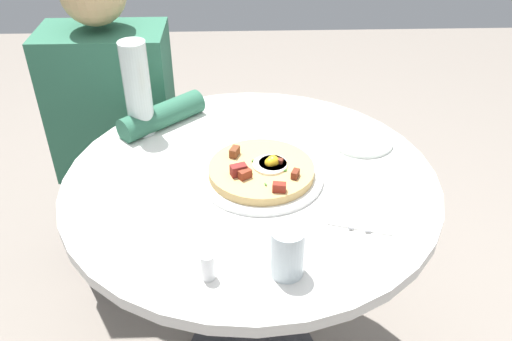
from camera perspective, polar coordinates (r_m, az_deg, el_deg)
dining_table at (r=1.43m, az=-0.52°, el=-6.23°), size 0.92×0.92×0.72m
person_seated at (r=1.87m, az=-14.22°, el=2.01°), size 0.50×0.46×1.14m
pizza_plate at (r=1.31m, az=0.57°, el=-0.59°), size 0.31×0.31×0.01m
breakfast_pizza at (r=1.30m, az=0.62°, el=0.08°), size 0.26×0.26×0.05m
bread_plate at (r=1.48m, az=11.16°, el=3.15°), size 0.17×0.17×0.01m
napkin at (r=1.25m, az=11.40°, el=-3.75°), size 0.18×0.20×0.00m
fork at (r=1.25m, az=10.61°, el=-3.46°), size 0.07×0.18×0.00m
knife at (r=1.24m, az=12.25°, el=-3.72°), size 0.07×0.18×0.00m
water_glass at (r=1.04m, az=3.34°, el=-8.63°), size 0.07×0.07×0.11m
water_bottle at (r=1.48m, az=-12.52°, el=8.47°), size 0.07×0.07×0.26m
salt_shaker at (r=1.04m, az=-5.16°, el=-10.13°), size 0.03×0.03×0.06m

